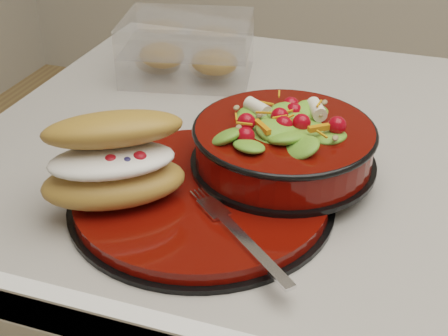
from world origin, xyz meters
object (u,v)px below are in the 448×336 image
(salad_bowl, at_px, (284,138))
(pastry_box, at_px, (188,49))
(croissant, at_px, (115,160))
(fork, at_px, (241,236))
(dinner_plate, at_px, (202,197))

(salad_bowl, height_order, pastry_box, salad_bowl)
(pastry_box, bearing_deg, salad_bowl, -60.59)
(croissant, relative_size, fork, 1.32)
(dinner_plate, bearing_deg, pastry_box, 113.81)
(fork, height_order, pastry_box, pastry_box)
(dinner_plate, bearing_deg, croissant, -154.03)
(dinner_plate, distance_m, croissant, 0.11)
(salad_bowl, distance_m, croissant, 0.20)
(dinner_plate, xyz_separation_m, croissant, (-0.08, -0.04, 0.06))
(salad_bowl, bearing_deg, croissant, -141.56)
(fork, bearing_deg, croissant, 120.78)
(dinner_plate, bearing_deg, salad_bowl, 48.88)
(fork, relative_size, pastry_box, 0.59)
(salad_bowl, relative_size, pastry_box, 0.98)
(croissant, bearing_deg, dinner_plate, -5.24)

